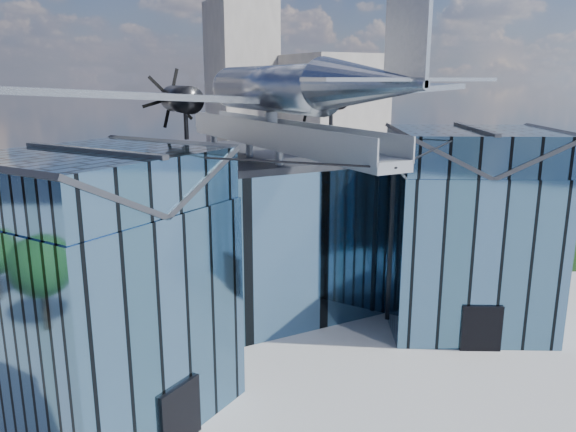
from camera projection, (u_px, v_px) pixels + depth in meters
name	position (u px, v px, depth m)	size (l,w,h in m)	color
ground_plane	(305.00, 351.00, 30.79)	(120.00, 120.00, 0.00)	gray
museum	(259.00, 229.00, 34.45)	(32.88, 24.50, 17.60)	#416685
bg_towers	(120.00, 115.00, 72.26)	(77.00, 24.50, 26.00)	gray
tree_plaza_e	(571.00, 243.00, 36.79)	(3.95, 3.95, 6.03)	#322114
tree_side_e	(487.00, 225.00, 43.31)	(3.75, 3.75, 5.29)	#322114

